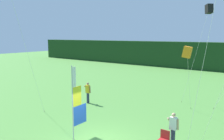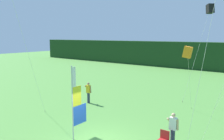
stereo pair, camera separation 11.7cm
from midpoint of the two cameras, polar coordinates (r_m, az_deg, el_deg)
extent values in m
cylinder|color=#B7B7BC|center=(12.23, -9.41, -8.08)|extent=(0.06, 0.06, 3.93)
cube|color=blue|center=(12.79, -7.63, -10.74)|extent=(0.02, 0.97, 1.05)
cube|color=yellow|center=(12.36, -8.33, -6.36)|extent=(0.02, 0.60, 1.05)
cube|color=white|center=(12.01, -9.06, -1.69)|extent=(0.02, 0.23, 1.05)
cylinder|color=#2D334C|center=(12.32, 14.91, -15.79)|extent=(0.22, 0.22, 0.85)
cube|color=white|center=(12.04, 15.04, -12.58)|extent=(0.36, 0.20, 0.63)
sphere|color=tan|center=(11.89, 15.13, -10.63)|extent=(0.20, 0.20, 0.20)
cylinder|color=tan|center=(12.14, 14.15, -11.92)|extent=(0.09, 0.48, 0.42)
cylinder|color=tan|center=(11.97, 16.10, -12.80)|extent=(0.09, 0.14, 0.56)
cylinder|color=#2D334C|center=(19.00, -5.59, -6.82)|extent=(0.22, 0.22, 0.85)
cube|color=yellow|center=(18.82, -5.63, -4.65)|extent=(0.36, 0.20, 0.62)
sphere|color=#A37556|center=(18.73, -5.65, -3.37)|extent=(0.20, 0.20, 0.20)
cylinder|color=#A37556|center=(19.00, -6.01, -4.27)|extent=(0.09, 0.48, 0.42)
cylinder|color=#A37556|center=(18.67, -5.09, -4.79)|extent=(0.09, 0.14, 0.56)
cube|color=#B22323|center=(11.98, 13.11, -15.16)|extent=(0.48, 0.03, 0.44)
cylinder|color=brown|center=(18.58, 19.04, -8.85)|extent=(0.03, 0.03, 0.08)
cylinder|color=silver|center=(16.72, 18.69, -3.09)|extent=(0.49, 2.74, 4.41)
cube|color=orange|center=(15.07, 18.28, 4.17)|extent=(0.64, 0.54, 0.76)
cylinder|color=silver|center=(10.51, 22.82, 7.48)|extent=(1.37, 0.27, 10.74)
cylinder|color=brown|center=(19.09, 23.97, -8.66)|extent=(0.03, 0.03, 0.08)
cylinder|color=brown|center=(17.60, -15.96, -9.67)|extent=(0.03, 0.03, 0.08)
cylinder|color=silver|center=(15.36, -19.95, 4.66)|extent=(1.28, 3.18, 9.08)
cylinder|color=silver|center=(11.78, 24.87, -6.48)|extent=(1.55, 1.02, 5.10)
cylinder|color=brown|center=(20.08, 17.05, -7.45)|extent=(0.03, 0.03, 0.08)
cylinder|color=silver|center=(19.75, 20.04, 3.07)|extent=(1.44, 1.19, 7.47)
cube|color=black|center=(20.14, 23.10, 13.65)|extent=(0.74, 0.74, 0.77)
camera|label=1|loc=(0.06, -89.74, 0.04)|focal=37.26mm
camera|label=2|loc=(0.06, 90.26, -0.04)|focal=37.26mm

